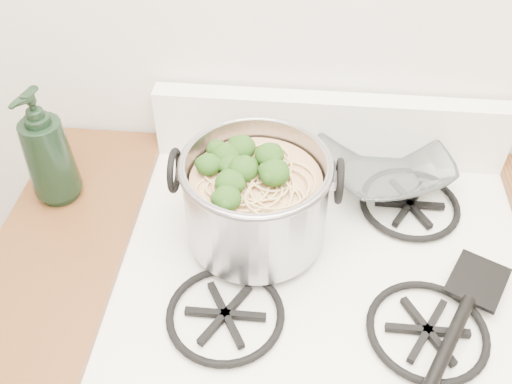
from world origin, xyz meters
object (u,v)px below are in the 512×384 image
Objects in this scene: glass_bowl at (382,172)px; bottle at (46,147)px; stock_pot at (256,199)px; spatula at (479,278)px; gas_range at (309,382)px.

bottle is at bearing -170.16° from glass_bowl.
stock_pot reaches higher than glass_bowl.
stock_pot reaches higher than spatula.
glass_bowl is (-0.15, 0.27, 0.00)m from spatula.
bottle reaches higher than spatula.
gas_range is 0.57m from spatula.
gas_range is 8.93× the size of glass_bowl.
glass_bowl is at bearing 26.03° from bottle.
bottle reaches higher than gas_range.
glass_bowl is (0.12, 0.22, 0.50)m from gas_range.
bottle is at bearing 170.59° from stock_pot.
stock_pot is 2.92× the size of glass_bowl.
spatula is 2.99× the size of glass_bowl.
bottle is (-0.81, 0.15, 0.11)m from spatula.
gas_range is 3.06× the size of stock_pot.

